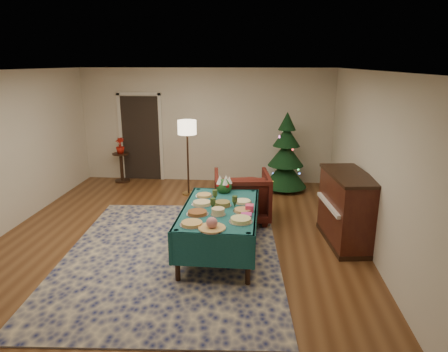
# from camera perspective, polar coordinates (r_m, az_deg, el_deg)

# --- Properties ---
(room_shell) EXTENTS (7.00, 7.00, 7.00)m
(room_shell) POSITION_cam_1_polar(r_m,az_deg,el_deg) (6.23, -6.95, 2.20)
(room_shell) COLOR #593319
(room_shell) RESTS_ON ground
(doorway) EXTENTS (1.08, 0.04, 2.16)m
(doorway) POSITION_cam_1_polar(r_m,az_deg,el_deg) (9.98, -11.80, 5.68)
(doorway) COLOR black
(doorway) RESTS_ON ground
(rug) EXTENTS (3.46, 4.40, 0.02)m
(rug) POSITION_cam_1_polar(r_m,az_deg,el_deg) (6.23, -7.41, -10.99)
(rug) COLOR #141B4C
(rug) RESTS_ON ground
(buffet_table) EXTENTS (1.14, 1.92, 0.74)m
(buffet_table) POSITION_cam_1_polar(r_m,az_deg,el_deg) (5.98, -0.62, -5.90)
(buffet_table) COLOR black
(buffet_table) RESTS_ON ground
(platter_0) EXTENTS (0.32, 0.32, 0.05)m
(platter_0) POSITION_cam_1_polar(r_m,az_deg,el_deg) (5.33, -4.61, -6.80)
(platter_0) COLOR silver
(platter_0) RESTS_ON buffet_table
(platter_1) EXTENTS (0.37, 0.37, 0.16)m
(platter_1) POSITION_cam_1_polar(r_m,az_deg,el_deg) (5.19, -1.74, -6.95)
(platter_1) COLOR silver
(platter_1) RESTS_ON buffet_table
(platter_2) EXTENTS (0.32, 0.32, 0.06)m
(platter_2) POSITION_cam_1_polar(r_m,az_deg,el_deg) (5.41, 2.41, -6.31)
(platter_2) COLOR silver
(platter_2) RESTS_ON buffet_table
(platter_3) EXTENTS (0.32, 0.32, 0.05)m
(platter_3) POSITION_cam_1_polar(r_m,az_deg,el_deg) (5.68, -3.83, -5.28)
(platter_3) COLOR silver
(platter_3) RESTS_ON buffet_table
(platter_4) EXTENTS (0.22, 0.22, 0.10)m
(platter_4) POSITION_cam_1_polar(r_m,az_deg,el_deg) (5.64, -0.85, -5.13)
(platter_4) COLOR silver
(platter_4) RESTS_ON buffet_table
(platter_5) EXTENTS (0.29, 0.29, 0.04)m
(platter_5) POSITION_cam_1_polar(r_m,az_deg,el_deg) (5.78, 2.69, -4.94)
(platter_5) COLOR silver
(platter_5) RESTS_ON buffet_table
(platter_6) EXTENTS (0.31, 0.31, 0.05)m
(platter_6) POSITION_cam_1_polar(r_m,az_deg,el_deg) (6.05, -3.18, -3.91)
(platter_6) COLOR silver
(platter_6) RESTS_ON buffet_table
(platter_7) EXTENTS (0.27, 0.27, 0.07)m
(platter_7) POSITION_cam_1_polar(r_m,az_deg,el_deg) (5.98, -0.23, -4.01)
(platter_7) COLOR silver
(platter_7) RESTS_ON buffet_table
(platter_8) EXTENTS (0.28, 0.28, 0.04)m
(platter_8) POSITION_cam_1_polar(r_m,az_deg,el_deg) (6.13, 2.68, -3.69)
(platter_8) COLOR silver
(platter_8) RESTS_ON buffet_table
(platter_9) EXTENTS (0.27, 0.27, 0.04)m
(platter_9) POSITION_cam_1_polar(r_m,az_deg,el_deg) (6.41, -2.87, -2.79)
(platter_9) COLOR silver
(platter_9) RESTS_ON buffet_table
(goblet_0) EXTENTS (0.08, 0.08, 0.17)m
(goblet_0) POSITION_cam_1_polar(r_m,az_deg,el_deg) (6.20, -1.31, -2.72)
(goblet_0) COLOR #2D471E
(goblet_0) RESTS_ON buffet_table
(goblet_1) EXTENTS (0.08, 0.08, 0.17)m
(goblet_1) POSITION_cam_1_polar(r_m,az_deg,el_deg) (5.93, 1.54, -3.63)
(goblet_1) COLOR #2D471E
(goblet_1) RESTS_ON buffet_table
(goblet_2) EXTENTS (0.08, 0.08, 0.17)m
(goblet_2) POSITION_cam_1_polar(r_m,az_deg,el_deg) (5.83, -1.59, -3.96)
(goblet_2) COLOR #2D471E
(goblet_2) RESTS_ON buffet_table
(napkin_stack) EXTENTS (0.15, 0.15, 0.04)m
(napkin_stack) POSITION_cam_1_polar(r_m,az_deg,el_deg) (5.61, 3.19, -5.59)
(napkin_stack) COLOR #D33A91
(napkin_stack) RESTS_ON buffet_table
(gift_box) EXTENTS (0.12, 0.12, 0.10)m
(gift_box) POSITION_cam_1_polar(r_m,az_deg,el_deg) (5.79, 3.67, -4.59)
(gift_box) COLOR #ED426D
(gift_box) RESTS_ON buffet_table
(centerpiece) EXTENTS (0.27, 0.27, 0.31)m
(centerpiece) POSITION_cam_1_polar(r_m,az_deg,el_deg) (6.58, -0.01, -1.26)
(centerpiece) COLOR #1E4C1E
(centerpiece) RESTS_ON buffet_table
(armchair) EXTENTS (1.09, 1.03, 1.01)m
(armchair) POSITION_cam_1_polar(r_m,az_deg,el_deg) (7.30, 2.54, -2.55)
(armchair) COLOR #45150E
(armchair) RESTS_ON ground
(floor_lamp) EXTENTS (0.40, 0.40, 1.64)m
(floor_lamp) POSITION_cam_1_polar(r_m,az_deg,el_deg) (8.56, -5.29, 6.29)
(floor_lamp) COLOR #A57F3F
(floor_lamp) RESTS_ON ground
(side_table) EXTENTS (0.40, 0.40, 0.71)m
(side_table) POSITION_cam_1_polar(r_m,az_deg,el_deg) (10.02, -14.41, 1.14)
(side_table) COLOR black
(side_table) RESTS_ON ground
(potted_plant) EXTENTS (0.21, 0.37, 0.21)m
(potted_plant) POSITION_cam_1_polar(r_m,az_deg,el_deg) (9.91, -14.60, 3.76)
(potted_plant) COLOR #A5160B
(potted_plant) RESTS_ON side_table
(christmas_tree) EXTENTS (1.09, 1.09, 1.78)m
(christmas_tree) POSITION_cam_1_polar(r_m,az_deg,el_deg) (9.06, 8.82, 2.89)
(christmas_tree) COLOR black
(christmas_tree) RESTS_ON ground
(piano) EXTENTS (0.78, 1.40, 1.15)m
(piano) POSITION_cam_1_polar(r_m,az_deg,el_deg) (6.66, 17.12, -4.59)
(piano) COLOR black
(piano) RESTS_ON ground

